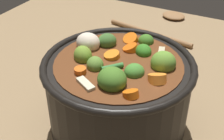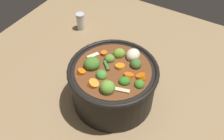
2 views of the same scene
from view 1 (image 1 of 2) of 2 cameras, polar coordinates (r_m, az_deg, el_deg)
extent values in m
plane|color=#8C704C|center=(0.58, 1.05, -9.59)|extent=(1.10, 1.10, 0.00)
cylinder|color=black|center=(0.54, 1.12, -4.60)|extent=(0.24, 0.24, 0.13)
torus|color=black|center=(0.50, 1.19, 1.17)|extent=(0.25, 0.25, 0.01)
cylinder|color=brown|center=(0.53, 1.12, -4.17)|extent=(0.21, 0.21, 0.12)
ellipsoid|color=#467626|center=(0.44, 0.00, -1.78)|extent=(0.06, 0.06, 0.04)
ellipsoid|color=olive|center=(0.49, 9.46, 1.33)|extent=(0.05, 0.05, 0.04)
ellipsoid|color=#357821|center=(0.53, 5.83, 3.45)|extent=(0.04, 0.04, 0.02)
ellipsoid|color=#468731|center=(0.47, 4.14, -0.40)|extent=(0.04, 0.04, 0.03)
ellipsoid|color=olive|center=(0.51, -5.39, 2.64)|extent=(0.05, 0.05, 0.03)
ellipsoid|color=#407725|center=(0.56, 6.30, 5.30)|extent=(0.04, 0.03, 0.03)
ellipsoid|color=#3E682E|center=(0.55, -0.89, 5.34)|extent=(0.05, 0.04, 0.03)
ellipsoid|color=olive|center=(0.49, -3.15, 0.95)|extent=(0.04, 0.04, 0.03)
cylinder|color=orange|center=(0.47, -5.86, -0.33)|extent=(0.03, 0.03, 0.01)
cylinder|color=orange|center=(0.43, 3.51, -4.54)|extent=(0.03, 0.03, 0.02)
cylinder|color=orange|center=(0.46, 8.35, -1.65)|extent=(0.04, 0.04, 0.02)
cylinder|color=orange|center=(0.54, 3.12, 4.01)|extent=(0.03, 0.03, 0.02)
cylinder|color=orange|center=(0.51, 0.02, 2.59)|extent=(0.04, 0.04, 0.02)
cylinder|color=orange|center=(0.56, 3.48, 5.59)|extent=(0.03, 0.04, 0.02)
ellipsoid|color=beige|center=(0.54, -4.44, 5.07)|extent=(0.05, 0.04, 0.03)
cylinder|color=#367634|center=(0.48, 0.40, 0.46)|extent=(0.03, 0.03, 0.01)
cube|color=beige|center=(0.45, -4.92, -2.54)|extent=(0.04, 0.03, 0.01)
cube|color=beige|center=(0.53, 9.07, 3.07)|extent=(0.02, 0.04, 0.01)
ellipsoid|color=olive|center=(0.99, 11.32, 9.85)|extent=(0.08, 0.07, 0.01)
cylinder|color=olive|center=(0.87, 6.92, 6.83)|extent=(0.26, 0.05, 0.01)
camera|label=2|loc=(0.69, 63.19, 39.11)|focal=40.36mm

